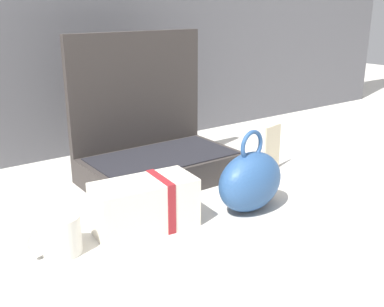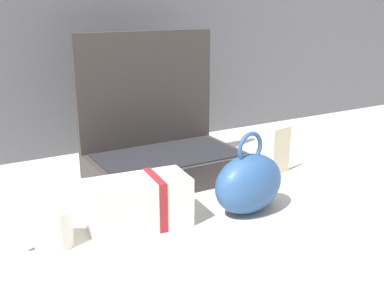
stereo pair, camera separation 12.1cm
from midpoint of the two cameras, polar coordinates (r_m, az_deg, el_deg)
ground_plane at (r=1.27m, az=-3.81°, el=-5.79°), size 6.00×6.00×0.00m
open_suitcase at (r=1.41m, az=-7.19°, el=0.87°), size 0.45×0.28×0.43m
teal_pouch_handbag at (r=1.19m, az=4.31°, el=-3.44°), size 0.22×0.15×0.21m
cream_toiletry_bag at (r=1.11m, az=-8.84°, el=-6.33°), size 0.25×0.14×0.13m
coffee_mug at (r=1.06m, az=-19.19°, el=-9.51°), size 0.12×0.09×0.09m
info_card_left at (r=1.47m, az=7.54°, el=0.59°), size 0.08×0.02×0.15m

